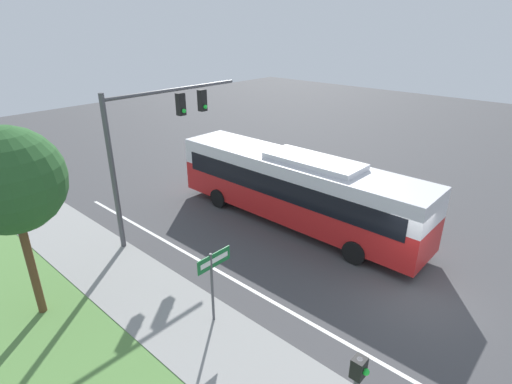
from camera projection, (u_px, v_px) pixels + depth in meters
ground_plane at (414, 292)px, 13.53m from camera, size 80.00×80.00×0.00m
lane_divider_near at (362, 352)px, 11.07m from camera, size 0.14×30.00×0.01m
bus at (295, 186)px, 17.52m from camera, size 2.59×12.00×3.27m
signal_gantry at (154, 132)px, 15.72m from camera, size 6.41×0.41×6.19m
street_sign at (213, 274)px, 11.54m from camera, size 1.22×0.08×2.44m
roadside_tree at (9, 181)px, 10.78m from camera, size 2.97×2.97×5.89m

